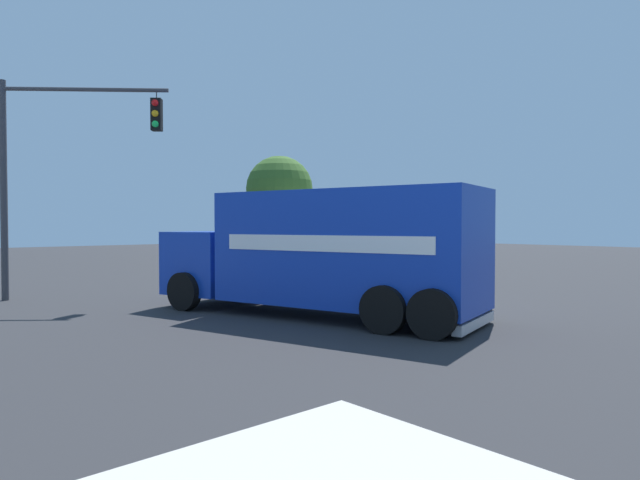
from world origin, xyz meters
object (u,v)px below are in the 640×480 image
traffic_light_primary (55,156)px  pedestrian_near_corner (388,244)px  delivery_truck (324,252)px  shade_tree_near (279,189)px

traffic_light_primary → pedestrian_near_corner: 21.43m
delivery_truck → shade_tree_near: bearing=-125.1°
pedestrian_near_corner → shade_tree_near: shade_tree_near is taller
delivery_truck → pedestrian_near_corner: delivery_truck is taller
delivery_truck → traffic_light_primary: bearing=-61.7°
delivery_truck → shade_tree_near: size_ratio=1.31×
delivery_truck → traffic_light_primary: (4.00, -7.42, 2.72)m
traffic_light_primary → pedestrian_near_corner: traffic_light_primary is taller
delivery_truck → traffic_light_primary: size_ratio=1.34×
delivery_truck → pedestrian_near_corner: size_ratio=5.14×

